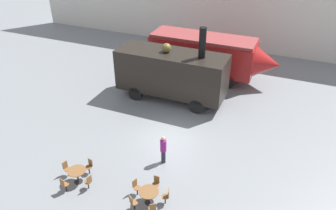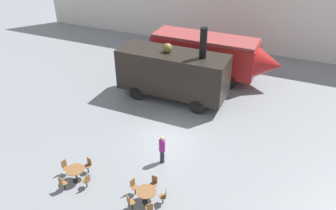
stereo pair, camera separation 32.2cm
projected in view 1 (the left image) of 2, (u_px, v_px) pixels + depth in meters
The scene contains 16 objects.
ground_plane at pixel (170, 137), 20.04m from camera, with size 80.00×80.00×0.00m, color gray.
backdrop_wall at pixel (236, 2), 30.29m from camera, with size 44.00×0.15×9.00m.
streamlined_locomotive at pixel (211, 54), 26.03m from camera, with size 10.23×2.82×3.44m.
steam_locomotive at pixel (172, 72), 23.01m from camera, with size 7.74×2.67×5.59m.
cafe_table_near at pixel (77, 173), 16.46m from camera, with size 0.92×0.92×0.77m.
cafe_table_mid at pixel (149, 193), 15.31m from camera, with size 0.94×0.94×0.72m.
cafe_chair_0 at pixel (90, 165), 17.09m from camera, with size 0.36×0.38×0.87m.
cafe_chair_1 at pixel (66, 168), 16.93m from camera, with size 0.38×0.36×0.87m.
cafe_chair_2 at pixel (64, 184), 15.93m from camera, with size 0.36×0.38×0.87m.
cafe_chair_3 at pixel (89, 181), 16.10m from camera, with size 0.38×0.36×0.87m.
cafe_chair_4 at pixel (136, 186), 15.81m from camera, with size 0.39×0.37×0.87m.
cafe_chair_5 at pixel (133, 202), 14.96m from camera, with size 0.40×0.40×0.87m.
cafe_chair_6 at pixel (153, 208), 14.65m from camera, with size 0.40×0.40×0.87m.
cafe_chair_7 at pixel (167, 196), 15.30m from camera, with size 0.39×0.37×0.87m.
cafe_chair_8 at pixel (156, 183), 16.02m from camera, with size 0.36×0.36×0.87m.
visitor_person at pixel (163, 149), 17.58m from camera, with size 0.34×0.34×1.74m.
Camera 1 is at (6.14, -14.92, 12.06)m, focal length 35.00 mm.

